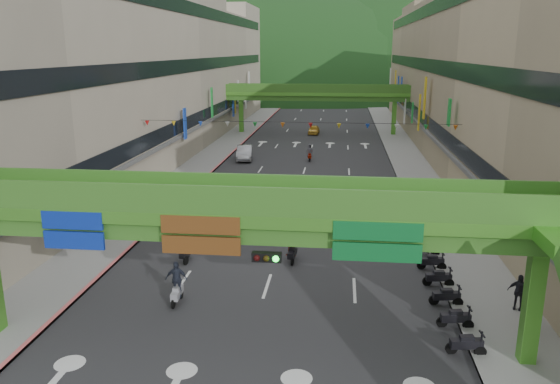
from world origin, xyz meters
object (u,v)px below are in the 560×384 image
object	(u,v)px
scooter_rider_mid	(292,245)
car_yellow	(314,130)
overpass_near	(267,233)
scooter_rider_near	(186,247)
car_silver	(245,153)
pedestrian_red	(533,313)

from	to	relation	value
scooter_rider_mid	car_yellow	bearing A→B (deg)	91.55
overpass_near	car_yellow	distance (m)	59.45
overpass_near	scooter_rider_near	xyz separation A→B (m)	(-6.02, 9.54, -4.33)
scooter_rider_near	scooter_rider_mid	size ratio (longest dim) A/B	0.97
scooter_rider_near	overpass_near	bearing A→B (deg)	-57.74
scooter_rider_near	scooter_rider_mid	distance (m)	6.11
car_silver	pedestrian_red	xyz separation A→B (m)	(19.06, -36.23, 0.08)
pedestrian_red	scooter_rider_mid	bearing A→B (deg)	126.43
overpass_near	scooter_rider_near	world-z (taller)	overpass_near
overpass_near	scooter_rider_near	bearing A→B (deg)	122.26
scooter_rider_mid	car_silver	bearing A→B (deg)	105.21
car_silver	car_yellow	distance (m)	20.80
overpass_near	car_silver	distance (m)	40.58
car_silver	pedestrian_red	world-z (taller)	pedestrian_red
car_yellow	pedestrian_red	bearing A→B (deg)	-74.75
scooter_rider_near	car_yellow	world-z (taller)	scooter_rider_near
scooter_rider_near	scooter_rider_mid	bearing A→B (deg)	5.65
car_silver	pedestrian_red	bearing A→B (deg)	-69.78
scooter_rider_mid	pedestrian_red	world-z (taller)	scooter_rider_mid
car_silver	car_yellow	world-z (taller)	car_silver
scooter_rider_mid	car_silver	size ratio (longest dim) A/B	0.42
overpass_near	car_silver	size ratio (longest dim) A/B	5.97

